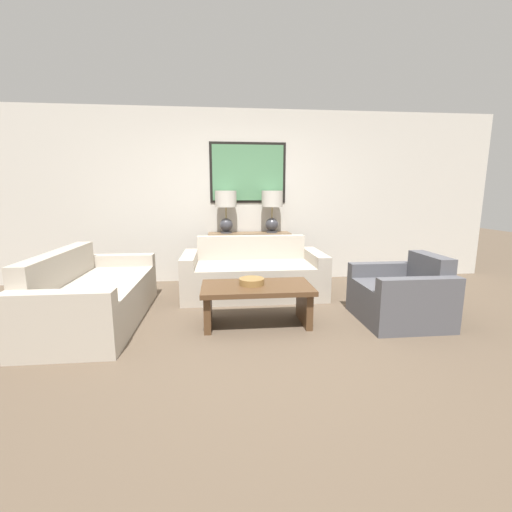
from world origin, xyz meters
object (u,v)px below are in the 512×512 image
Objects in this scene: couch_by_back_wall at (253,275)px; decorative_bowl at (252,281)px; table_lamp_right at (272,206)px; coffee_table at (257,296)px; armchair_near_back_wall at (401,297)px; table_lamp_left at (226,206)px; couch_by_side at (93,297)px; console_table at (249,258)px.

decorative_bowl is (-0.12, -1.06, 0.19)m from couch_by_back_wall.
table_lamp_right reaches higher than coffee_table.
decorative_bowl is (-0.47, -1.72, -0.73)m from table_lamp_right.
table_lamp_right is 0.72× the size of armchair_near_back_wall.
table_lamp_right is (0.70, 0.00, 0.00)m from table_lamp_left.
table_lamp_left is 1.98m from coffee_table.
coffee_table is (1.76, -0.25, 0.04)m from couch_by_side.
console_table is at bearing 86.11° from decorative_bowl.
couch_by_side is (-1.47, -1.50, -0.92)m from table_lamp_left.
armchair_near_back_wall is at bearing -43.77° from table_lamp_left.
couch_by_side is 7.06× the size of decorative_bowl.
couch_by_side reaches higher than decorative_bowl.
console_table is 1.41× the size of armchair_near_back_wall.
decorative_bowl is (1.71, -0.22, 0.19)m from couch_by_side.
armchair_near_back_wall is at bearing -56.84° from table_lamp_right.
console_table reaches higher than decorative_bowl.
coffee_table is 0.16m from decorative_bowl.
couch_by_side is at bearing -140.60° from console_table.
table_lamp_left is (-0.35, 0.00, 0.81)m from console_table.
table_lamp_right is 0.34× the size of couch_by_side.
couch_by_side is at bearing -134.51° from table_lamp_left.
console_table is 0.66× the size of couch_by_side.
coffee_table is (-0.42, -1.75, -0.88)m from table_lamp_right.
console_table is 2.36m from armchair_near_back_wall.
coffee_table is at bearing -80.71° from table_lamp_left.
table_lamp_left reaches higher than decorative_bowl.
armchair_near_back_wall is (3.35, -0.30, -0.01)m from couch_by_side.
table_lamp_left is 2.30m from couch_by_side.
coffee_table is at bearing -8.13° from couch_by_side.
couch_by_back_wall reaches higher than decorative_bowl.
armchair_near_back_wall is at bearing -1.75° from coffee_table.
table_lamp_right is at bearing 76.62° from coffee_table.
couch_by_side is (-1.83, -0.85, 0.00)m from couch_by_back_wall.
armchair_near_back_wall is (1.53, -1.80, -0.12)m from console_table.
couch_by_back_wall is at bearing -90.00° from console_table.
console_table reaches higher than armchair_near_back_wall.
table_lamp_right is at bearing 0.00° from console_table.
armchair_near_back_wall is (1.88, -1.80, -0.93)m from table_lamp_left.
table_lamp_left reaches higher than coffee_table.
couch_by_side is at bearing 171.87° from coffee_table.
table_lamp_left reaches higher than armchair_near_back_wall.
table_lamp_right is 2.34m from armchair_near_back_wall.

